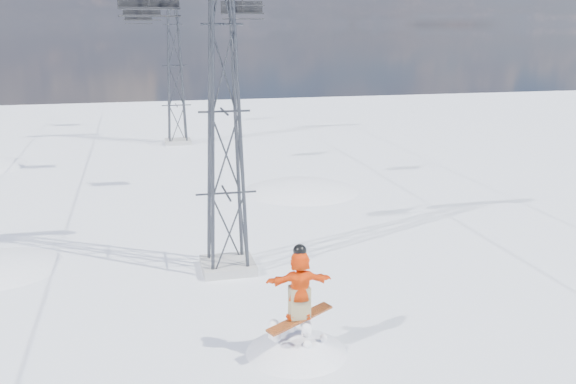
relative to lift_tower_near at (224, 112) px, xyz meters
name	(u,v)px	position (x,y,z in m)	size (l,w,h in m)	color
snow_terrain	(100,353)	(-5.57, 13.24, -15.06)	(39.00, 37.00, 22.00)	white
lift_tower_near	(224,112)	(0.00, 0.00, 0.00)	(5.20, 1.80, 11.43)	#999999
lift_tower_far	(175,66)	(0.00, 25.00, 0.00)	(5.20, 1.80, 11.43)	#999999
lift_chair_near	(149,2)	(-2.20, 0.75, 3.47)	(1.93, 0.55, 2.39)	black
lift_chair_mid	(242,9)	(2.20, 9.31, 3.47)	(1.93, 0.55, 2.39)	black
lift_chair_far	(142,11)	(-2.20, 14.73, 3.45)	(1.95, 0.56, 2.41)	black
lift_chair_extra	(138,17)	(-2.20, 31.71, 3.32)	(2.08, 0.60, 2.57)	black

